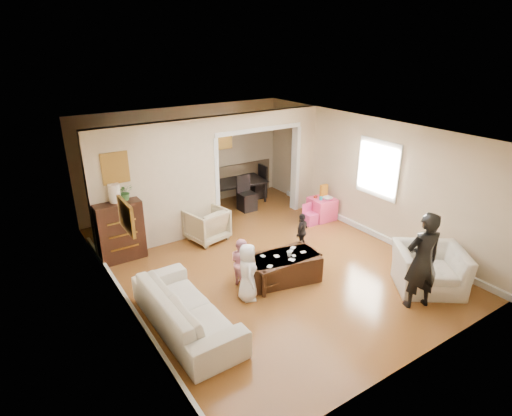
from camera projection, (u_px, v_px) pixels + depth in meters
floor at (261, 260)px, 8.35m from camera, size 7.00×7.00×0.00m
partition_left at (158, 186)px, 8.55m from camera, size 2.75×0.18×2.60m
partition_right at (303, 159)px, 10.51m from camera, size 0.55×0.18×2.60m
partition_header at (258, 119)px, 9.39m from camera, size 2.22×0.18×0.35m
window_pane at (378, 169)px, 8.85m from camera, size 0.03×0.95×1.10m
framed_art_partition at (115, 168)px, 7.85m from camera, size 0.45×0.03×0.55m
framed_art_sofa_wall at (126, 216)px, 5.83m from camera, size 0.03×0.55×0.40m
framed_art_alcove at (223, 138)px, 10.93m from camera, size 0.45×0.03×0.55m
sofa at (186, 309)px, 6.27m from camera, size 0.93×2.29×0.66m
armchair_back at (207, 224)px, 9.05m from camera, size 0.92×0.94×0.72m
armchair_front at (429, 268)px, 7.30m from camera, size 1.51×1.48×0.74m
dresser at (120, 230)px, 8.21m from camera, size 0.88×0.49×1.21m
table_lamp at (114, 193)px, 7.91m from camera, size 0.22×0.22×0.36m
potted_plant at (125, 192)px, 8.02m from camera, size 0.29×0.25×0.32m
coffee_table at (283, 268)px, 7.56m from camera, size 1.41×0.93×0.49m
coffee_cup at (289, 254)px, 7.46m from camera, size 0.12×0.12×0.09m
play_table at (322, 209)px, 10.15m from camera, size 0.58×0.58×0.54m
cereal_box at (324, 190)px, 10.13m from camera, size 0.20×0.08×0.30m
cyan_cup at (321, 198)px, 9.95m from camera, size 0.08×0.08×0.08m
toy_block at (315, 197)px, 10.07m from camera, size 0.09×0.08×0.05m
play_bowl at (327, 198)px, 9.97m from camera, size 0.24×0.24×0.06m
dining_table at (234, 192)px, 11.17m from camera, size 1.78×1.12×0.59m
adult_person at (422, 261)px, 6.61m from camera, size 0.70×0.57×1.67m
child_kneel_a at (248, 272)px, 6.91m from camera, size 0.50×0.59×1.02m
child_kneel_b at (241, 262)px, 7.36m from camera, size 0.39×0.47×0.89m
child_toddler at (302, 232)px, 8.61m from camera, size 0.51×0.39×0.81m
craft_papers at (285, 256)px, 7.48m from camera, size 0.93×0.51×0.00m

